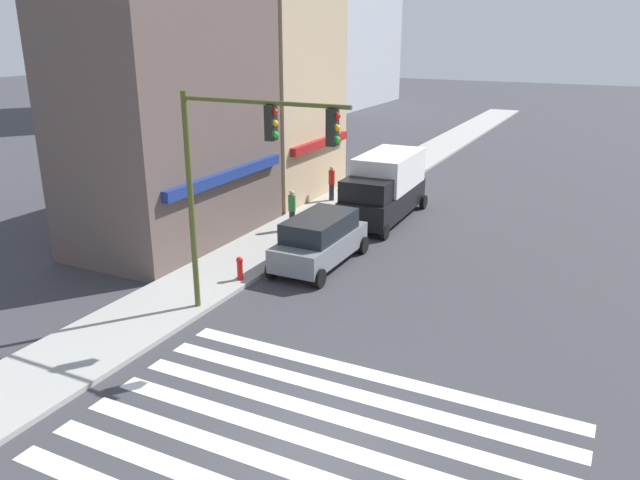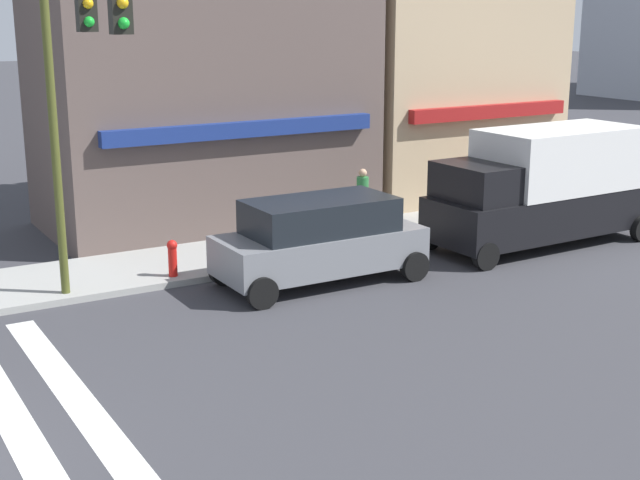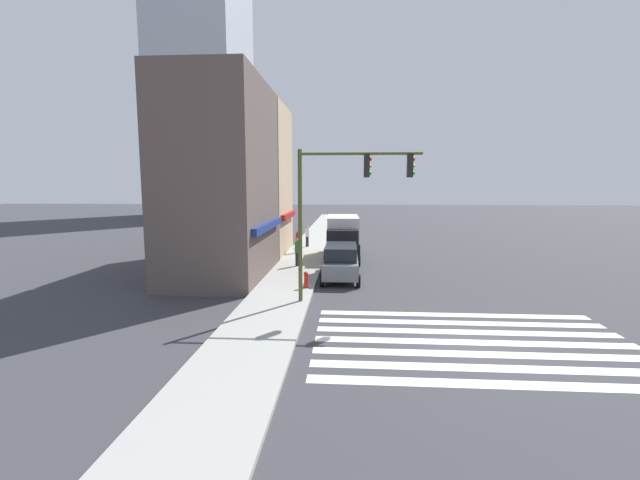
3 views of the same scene
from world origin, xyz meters
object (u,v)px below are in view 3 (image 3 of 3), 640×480
at_px(pedestrian_green_top, 297,252).
at_px(pedestrian_red_jacket, 298,241).
at_px(traffic_signal, 343,194).
at_px(box_truck_black, 343,237).
at_px(pedestrian_white_shirt, 307,236).
at_px(fire_hydrant, 306,279).
at_px(suv_grey, 341,261).

relative_size(pedestrian_green_top, pedestrian_red_jacket, 1.00).
xyz_separation_m(traffic_signal, box_truck_black, (11.98, 0.15, -3.36)).
xyz_separation_m(traffic_signal, pedestrian_red_jacket, (13.48, 3.59, -3.87)).
xyz_separation_m(pedestrian_white_shirt, fire_hydrant, (-14.38, -1.34, -0.46)).
xyz_separation_m(pedestrian_white_shirt, pedestrian_green_top, (-8.54, -0.20, 0.00)).
height_order(box_truck_black, pedestrian_white_shirt, box_truck_black).
bearing_deg(pedestrian_green_top, box_truck_black, -11.03).
relative_size(pedestrian_white_shirt, pedestrian_green_top, 1.00).
relative_size(traffic_signal, box_truck_black, 1.09).
height_order(pedestrian_green_top, fire_hydrant, pedestrian_green_top).
relative_size(pedestrian_green_top, fire_hydrant, 2.10).
height_order(suv_grey, pedestrian_green_top, suv_grey).
bearing_deg(traffic_signal, pedestrian_red_jacket, 14.90).
bearing_deg(pedestrian_red_jacket, traffic_signal, -65.96).
relative_size(traffic_signal, pedestrian_red_jacket, 3.86).
distance_m(suv_grey, box_truck_black, 6.72).
xyz_separation_m(suv_grey, pedestrian_green_top, (2.97, 2.84, 0.04)).
distance_m(traffic_signal, box_truck_black, 12.45).
xyz_separation_m(suv_grey, pedestrian_white_shirt, (11.52, 3.04, 0.04)).
height_order(suv_grey, box_truck_black, box_truck_black).
height_order(traffic_signal, pedestrian_red_jacket, traffic_signal).
xyz_separation_m(box_truck_black, pedestrian_white_shirt, (4.82, 3.04, -0.51)).
bearing_deg(pedestrian_green_top, pedestrian_white_shirt, 27.69).
bearing_deg(fire_hydrant, pedestrian_green_top, 11.08).
height_order(traffic_signal, pedestrian_green_top, traffic_signal).
distance_m(suv_grey, pedestrian_green_top, 4.11).
height_order(box_truck_black, pedestrian_green_top, box_truck_black).
bearing_deg(pedestrian_green_top, traffic_signal, -133.71).
distance_m(traffic_signal, pedestrian_white_shirt, 17.54).
bearing_deg(fire_hydrant, box_truck_black, -10.09).
bearing_deg(pedestrian_white_shirt, pedestrian_green_top, -5.05).
height_order(traffic_signal, suv_grey, traffic_signal).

